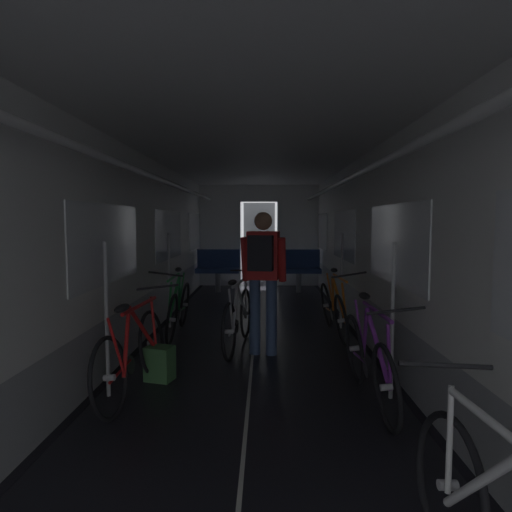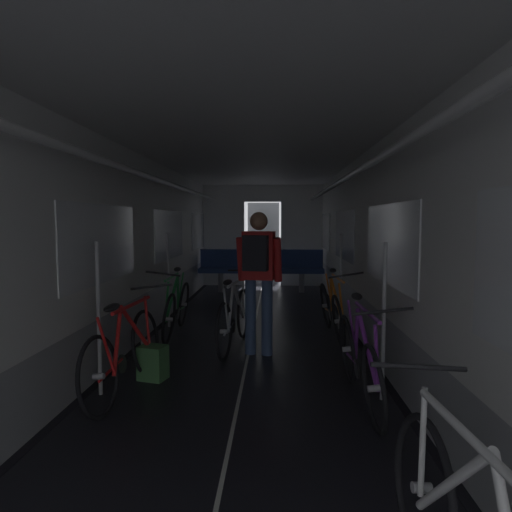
# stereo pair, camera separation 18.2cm
# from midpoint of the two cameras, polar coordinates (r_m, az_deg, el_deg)

# --- Properties ---
(train_car_shell) EXTENTS (3.14, 12.34, 2.57)m
(train_car_shell) POSITION_cam_midpoint_polar(r_m,az_deg,el_deg) (5.37, 0.08, 5.77)
(train_car_shell) COLOR black
(train_car_shell) RESTS_ON ground
(bench_seat_far_left) EXTENTS (0.98, 0.51, 0.95)m
(bench_seat_far_left) POSITION_cam_midpoint_polar(r_m,az_deg,el_deg) (9.96, -4.00, -1.33)
(bench_seat_far_left) COLOR gray
(bench_seat_far_left) RESTS_ON ground
(bench_seat_far_right) EXTENTS (0.98, 0.51, 0.95)m
(bench_seat_far_right) POSITION_cam_midpoint_polar(r_m,az_deg,el_deg) (9.92, 6.40, -1.37)
(bench_seat_far_right) COLOR gray
(bench_seat_far_right) RESTS_ON ground
(bicycle_green) EXTENTS (0.44, 1.69, 0.95)m
(bicycle_green) POSITION_cam_midpoint_polar(r_m,az_deg,el_deg) (6.28, -9.36, -6.55)
(bicycle_green) COLOR black
(bicycle_green) RESTS_ON ground
(bicycle_purple) EXTENTS (0.44, 1.69, 0.95)m
(bicycle_purple) POSITION_cam_midpoint_polar(r_m,az_deg,el_deg) (4.04, 14.43, -12.87)
(bicycle_purple) COLOR black
(bicycle_purple) RESTS_ON ground
(bicycle_orange) EXTENTS (0.44, 1.69, 0.96)m
(bicycle_orange) POSITION_cam_midpoint_polar(r_m,az_deg,el_deg) (6.20, 10.57, -6.73)
(bicycle_orange) COLOR black
(bicycle_orange) RESTS_ON ground
(bicycle_red) EXTENTS (0.46, 1.69, 0.95)m
(bicycle_red) POSITION_cam_midpoint_polar(r_m,az_deg,el_deg) (4.29, -15.28, -11.86)
(bicycle_red) COLOR black
(bicycle_red) RESTS_ON ground
(person_cyclist_aisle) EXTENTS (0.56, 0.43, 1.69)m
(person_cyclist_aisle) POSITION_cam_midpoint_polar(r_m,az_deg,el_deg) (5.17, 1.31, -1.76)
(person_cyclist_aisle) COLOR #384C75
(person_cyclist_aisle) RESTS_ON ground
(bicycle_silver_in_aisle) EXTENTS (0.45, 1.68, 0.94)m
(bicycle_silver_in_aisle) POSITION_cam_midpoint_polar(r_m,az_deg,el_deg) (5.55, -1.85, -7.94)
(bicycle_silver_in_aisle) COLOR black
(bicycle_silver_in_aisle) RESTS_ON ground
(backpack_on_floor) EXTENTS (0.31, 0.26, 0.34)m
(backpack_on_floor) POSITION_cam_midpoint_polar(r_m,az_deg,el_deg) (4.64, -12.01, -13.27)
(backpack_on_floor) COLOR #3D703D
(backpack_on_floor) RESTS_ON ground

